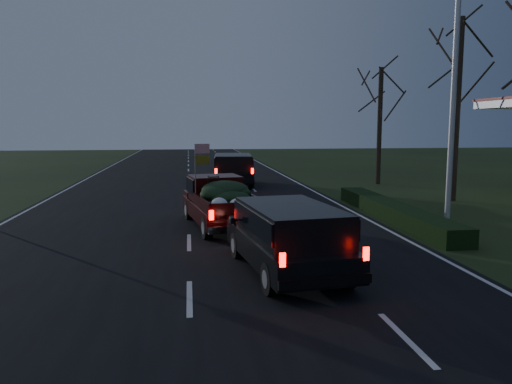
{
  "coord_description": "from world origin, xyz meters",
  "views": [
    {
      "loc": [
        0.04,
        -15.07,
        3.58
      ],
      "look_at": [
        2.31,
        1.76,
        1.3
      ],
      "focal_mm": 35.0,
      "sensor_mm": 36.0,
      "label": 1
    }
  ],
  "objects_px": {
    "light_pole": "(455,71)",
    "lead_suv": "(233,167)",
    "rear_suv": "(289,232)",
    "pickup_truck": "(220,199)"
  },
  "relations": [
    {
      "from": "lead_suv",
      "to": "rear_suv",
      "type": "distance_m",
      "value": 17.82
    },
    {
      "from": "pickup_truck",
      "to": "rear_suv",
      "type": "relative_size",
      "value": 1.05
    },
    {
      "from": "rear_suv",
      "to": "lead_suv",
      "type": "bearing_deg",
      "value": 81.72
    },
    {
      "from": "pickup_truck",
      "to": "light_pole",
      "type": "bearing_deg",
      "value": -11.59
    },
    {
      "from": "pickup_truck",
      "to": "lead_suv",
      "type": "xyz_separation_m",
      "value": [
        1.52,
        11.95,
        0.16
      ]
    },
    {
      "from": "lead_suv",
      "to": "pickup_truck",
      "type": "bearing_deg",
      "value": -93.57
    },
    {
      "from": "light_pole",
      "to": "lead_suv",
      "type": "relative_size",
      "value": 1.69
    },
    {
      "from": "light_pole",
      "to": "pickup_truck",
      "type": "height_order",
      "value": "light_pole"
    },
    {
      "from": "lead_suv",
      "to": "light_pole",
      "type": "bearing_deg",
      "value": -57.15
    },
    {
      "from": "light_pole",
      "to": "pickup_truck",
      "type": "distance_m",
      "value": 9.52
    }
  ]
}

